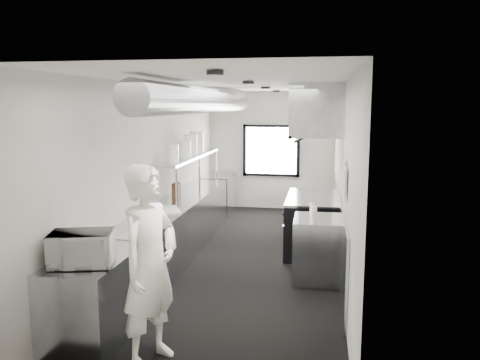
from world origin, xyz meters
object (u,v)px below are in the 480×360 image
at_px(small_plate, 155,220).
at_px(plate_stack_a, 172,153).
at_px(pass_shelf, 189,157).
at_px(squeeze_bottle_b, 314,214).
at_px(prep_counter, 166,238).
at_px(bottle_station, 317,249).
at_px(range, 311,223).
at_px(knife_block, 176,190).
at_px(squeeze_bottle_c, 313,211).
at_px(deli_tub_a, 99,241).
at_px(microwave, 82,249).
at_px(squeeze_bottle_a, 314,216).
at_px(plate_stack_b, 185,149).
at_px(squeeze_bottle_e, 312,208).
at_px(cutting_board, 165,210).
at_px(exhaust_hood, 317,110).
at_px(line_cook, 150,266).
at_px(plate_stack_d, 197,142).
at_px(deli_tub_b, 89,246).
at_px(squeeze_bottle_d, 312,209).
at_px(plate_stack_c, 191,144).
at_px(far_work_table, 217,194).

xyz_separation_m(small_plate, plate_stack_a, (-0.17, 1.35, 0.80)).
height_order(pass_shelf, plate_stack_a, plate_stack_a).
xyz_separation_m(pass_shelf, squeeze_bottle_b, (2.30, -1.88, -0.54)).
distance_m(prep_counter, bottle_station, 2.31).
bearing_deg(range, knife_block, -175.20).
xyz_separation_m(plate_stack_a, squeeze_bottle_c, (2.31, -0.76, -0.71)).
distance_m(deli_tub_a, knife_block, 2.97).
distance_m(microwave, squeeze_bottle_a, 3.09).
xyz_separation_m(plate_stack_b, squeeze_bottle_e, (2.27, -1.20, -0.73)).
height_order(cutting_board, squeeze_bottle_b, squeeze_bottle_b).
bearing_deg(knife_block, exhaust_hood, 5.01).
height_order(bottle_station, squeeze_bottle_b, squeeze_bottle_b).
bearing_deg(line_cook, squeeze_bottle_a, -15.33).
distance_m(plate_stack_d, squeeze_bottle_e, 3.14).
xyz_separation_m(small_plate, plate_stack_d, (-0.14, 2.82, 0.87)).
bearing_deg(pass_shelf, cutting_board, -87.79).
distance_m(prep_counter, deli_tub_a, 2.03).
relative_size(knife_block, plate_stack_d, 0.59).
xyz_separation_m(pass_shelf, knife_block, (-0.10, -0.50, -0.51)).
distance_m(plate_stack_d, squeeze_bottle_c, 3.28).
distance_m(squeeze_bottle_c, squeeze_bottle_e, 0.22).
bearing_deg(deli_tub_b, squeeze_bottle_c, 39.90).
bearing_deg(squeeze_bottle_d, line_cook, -118.37).
height_order(deli_tub_b, squeeze_bottle_e, squeeze_bottle_e).
distance_m(cutting_board, squeeze_bottle_e, 2.21).
bearing_deg(squeeze_bottle_a, plate_stack_d, 131.67).
height_order(deli_tub_a, plate_stack_a, plate_stack_a).
relative_size(microwave, plate_stack_a, 2.09).
relative_size(line_cook, plate_stack_a, 7.22).
distance_m(plate_stack_b, plate_stack_c, 0.51).
relative_size(range, cutting_board, 2.94).
distance_m(range, squeeze_bottle_e, 1.25).
relative_size(line_cook, squeeze_bottle_b, 9.71).
xyz_separation_m(exhaust_hood, far_work_table, (-2.25, 2.50, -1.94)).
bearing_deg(range, pass_shelf, 172.33).
height_order(far_work_table, deli_tub_a, deli_tub_a).
relative_size(microwave, knife_block, 2.32).
relative_size(microwave, squeeze_bottle_b, 2.81).
relative_size(exhaust_hood, deli_tub_b, 14.41).
bearing_deg(line_cook, squeeze_bottle_d, -9.68).
distance_m(prep_counter, microwave, 2.68).
bearing_deg(plate_stack_c, line_cook, -79.53).
distance_m(exhaust_hood, bottle_station, 2.39).
bearing_deg(pass_shelf, squeeze_bottle_c, -36.18).
height_order(deli_tub_a, knife_block, knife_block).
relative_size(small_plate, squeeze_bottle_e, 1.02).
distance_m(exhaust_hood, squeeze_bottle_c, 1.95).
relative_size(range, squeeze_bottle_b, 8.02).
distance_m(plate_stack_b, squeeze_bottle_c, 2.78).
xyz_separation_m(bottle_station, deli_tub_a, (-2.43, -1.77, 0.50)).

